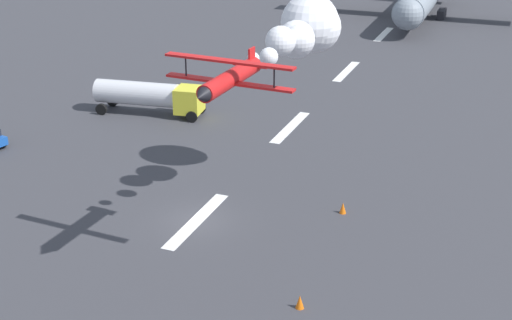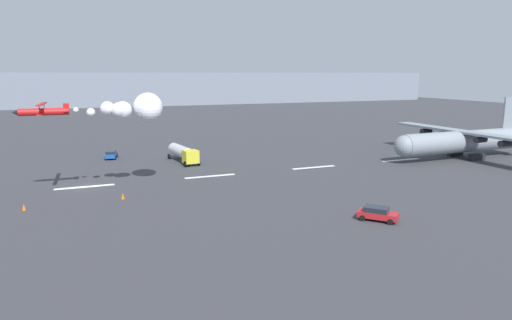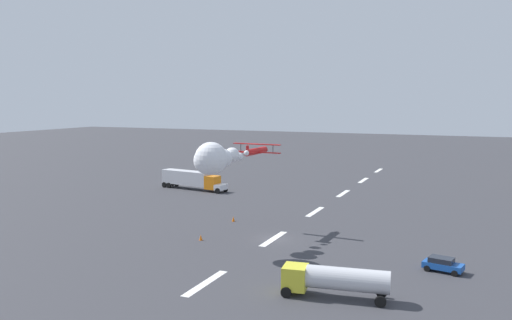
% 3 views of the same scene
% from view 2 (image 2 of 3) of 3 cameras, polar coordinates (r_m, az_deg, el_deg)
% --- Properties ---
extents(ground_plane, '(440.00, 440.00, 0.00)m').
position_cam_2_polar(ground_plane, '(67.66, -20.92, -3.21)').
color(ground_plane, '#38383D').
rests_on(ground_plane, ground).
extents(runway_stripe_4, '(8.00, 0.90, 0.01)m').
position_cam_2_polar(runway_stripe_4, '(67.65, -20.92, -3.21)').
color(runway_stripe_4, white).
rests_on(runway_stripe_4, ground).
extents(runway_stripe_5, '(8.00, 0.90, 0.01)m').
position_cam_2_polar(runway_stripe_5, '(70.12, -5.85, -2.06)').
color(runway_stripe_5, white).
rests_on(runway_stripe_5, ground).
extents(runway_stripe_6, '(8.00, 0.90, 0.01)m').
position_cam_2_polar(runway_stripe_6, '(76.97, 7.35, -0.93)').
color(runway_stripe_6, white).
rests_on(runway_stripe_6, ground).
extents(runway_stripe_7, '(8.00, 0.90, 0.01)m').
position_cam_2_polar(runway_stripe_7, '(87.17, 17.92, 0.01)').
color(runway_stripe_7, white).
rests_on(runway_stripe_7, ground).
extents(mountain_ridge_distant, '(396.00, 16.00, 16.36)m').
position_cam_2_polar(mountain_ridge_distant, '(233.51, -21.82, 8.25)').
color(mountain_ridge_distant, gray).
rests_on(mountain_ridge_distant, ground).
extents(cargo_transport_plane, '(29.28, 33.11, 11.24)m').
position_cam_2_polar(cargo_transport_plane, '(91.64, 24.30, 2.22)').
color(cargo_transport_plane, gray).
rests_on(cargo_transport_plane, ground).
extents(stunt_biplane_red, '(18.23, 7.13, 3.87)m').
position_cam_2_polar(stunt_biplane_red, '(61.82, -14.91, 6.34)').
color(stunt_biplane_red, red).
extents(fuel_tanker_truck, '(4.00, 9.98, 2.90)m').
position_cam_2_polar(fuel_tanker_truck, '(81.53, -9.24, 0.92)').
color(fuel_tanker_truck, yellow).
rests_on(fuel_tanker_truck, ground).
extents(followme_car_yellow, '(4.13, 4.33, 1.52)m').
position_cam_2_polar(followme_car_yellow, '(50.56, 15.17, -6.54)').
color(followme_car_yellow, '#B21E23').
rests_on(followme_car_yellow, ground).
extents(airport_staff_sedan, '(2.67, 4.32, 1.52)m').
position_cam_2_polar(airport_staff_sedan, '(88.50, -17.91, 0.70)').
color(airport_staff_sedan, '#194CA5').
rests_on(airport_staff_sedan, ground).
extents(traffic_cone_near, '(0.44, 0.44, 0.75)m').
position_cam_2_polar(traffic_cone_near, '(59.06, -27.38, -5.33)').
color(traffic_cone_near, orange).
rests_on(traffic_cone_near, ground).
extents(traffic_cone_far, '(0.44, 0.44, 0.75)m').
position_cam_2_polar(traffic_cone_far, '(59.62, -16.55, -4.41)').
color(traffic_cone_far, orange).
rests_on(traffic_cone_far, ground).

